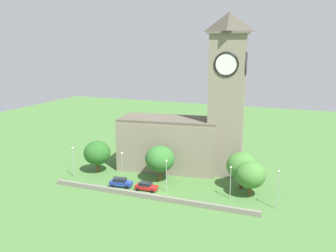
{
  "coord_description": "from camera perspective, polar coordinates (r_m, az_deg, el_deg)",
  "views": [
    {
      "loc": [
        29.09,
        -65.61,
        29.86
      ],
      "look_at": [
        0.25,
        6.77,
        12.7
      ],
      "focal_mm": 40.53,
      "sensor_mm": 36.0,
      "label": 1
    }
  ],
  "objects": [
    {
      "name": "ground_plane",
      "position": [
        90.75,
        1.79,
        -6.8
      ],
      "size": [
        200.0,
        200.0,
        0.0
      ],
      "primitive_type": "plane",
      "color": "#477538"
    },
    {
      "name": "church",
      "position": [
        88.72,
        3.7,
        0.38
      ],
      "size": [
        30.4,
        13.35,
        36.44
      ],
      "color": "gray",
      "rests_on": "ground"
    },
    {
      "name": "quay_barrier",
      "position": [
        75.4,
        -2.85,
        -10.52
      ],
      "size": [
        43.16,
        0.7,
        0.98
      ],
      "primitive_type": "cube",
      "color": "gray",
      "rests_on": "ground"
    },
    {
      "name": "car_blue",
      "position": [
        81.65,
        -7.13,
        -8.41
      ],
      "size": [
        4.91,
        2.7,
        1.9
      ],
      "color": "#233D9E",
      "rests_on": "ground"
    },
    {
      "name": "car_red",
      "position": [
        79.35,
        -3.29,
        -9.05
      ],
      "size": [
        4.66,
        2.32,
        1.67
      ],
      "color": "red",
      "rests_on": "ground"
    },
    {
      "name": "streetlamp_west_end",
      "position": [
        88.07,
        -14.1,
        -4.57
      ],
      "size": [
        0.44,
        0.44,
        7.04
      ],
      "color": "#9EA0A5",
      "rests_on": "ground"
    },
    {
      "name": "streetlamp_west_mid",
      "position": [
        82.61,
        -6.94,
        -5.45
      ],
      "size": [
        0.44,
        0.44,
        6.95
      ],
      "color": "#9EA0A5",
      "rests_on": "ground"
    },
    {
      "name": "streetlamp_central",
      "position": [
        77.11,
        -0.25,
        -6.71
      ],
      "size": [
        0.44,
        0.44,
        6.86
      ],
      "color": "#9EA0A5",
      "rests_on": "ground"
    },
    {
      "name": "streetlamp_east_mid",
      "position": [
        74.87,
        9.39,
        -7.58
      ],
      "size": [
        0.44,
        0.44,
        6.64
      ],
      "color": "#9EA0A5",
      "rests_on": "ground"
    },
    {
      "name": "streetlamp_east_end",
      "position": [
        72.13,
        16.23,
        -8.3
      ],
      "size": [
        0.44,
        0.44,
        7.5
      ],
      "color": "#9EA0A5",
      "rests_on": "ground"
    },
    {
      "name": "tree_riverside_east",
      "position": [
        76.76,
        12.31,
        -7.19
      ],
      "size": [
        5.95,
        5.95,
        7.19
      ],
      "color": "brown",
      "rests_on": "ground"
    },
    {
      "name": "tree_by_tower",
      "position": [
        90.14,
        -10.61,
        -4.02
      ],
      "size": [
        6.24,
        6.24,
        7.52
      ],
      "color": "brown",
      "rests_on": "ground"
    },
    {
      "name": "tree_riverside_west",
      "position": [
        82.89,
        -1.22,
        -4.97
      ],
      "size": [
        6.45,
        6.45,
        8.03
      ],
      "color": "brown",
      "rests_on": "ground"
    },
    {
      "name": "tree_churchyard",
      "position": [
        80.11,
        11.08,
        -5.92
      ],
      "size": [
        6.39,
        6.39,
        7.89
      ],
      "color": "brown",
      "rests_on": "ground"
    }
  ]
}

